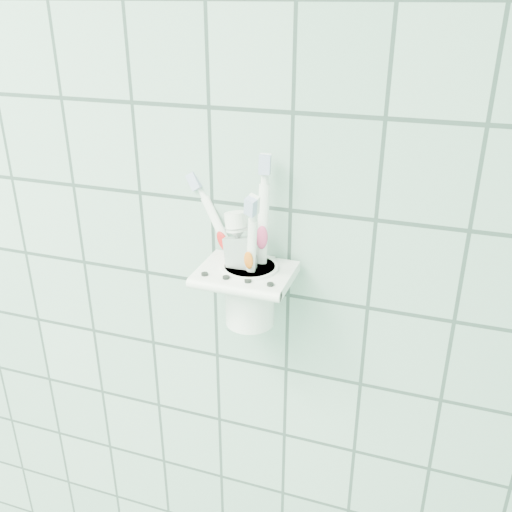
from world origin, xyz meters
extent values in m
cube|color=white|center=(0.67, 1.19, 1.29)|extent=(0.04, 0.02, 0.03)
cube|color=white|center=(0.67, 1.15, 1.30)|extent=(0.11, 0.08, 0.01)
cylinder|color=white|center=(0.67, 1.11, 1.30)|extent=(0.11, 0.01, 0.01)
cylinder|color=black|center=(0.63, 1.12, 1.30)|extent=(0.01, 0.01, 0.00)
cylinder|color=black|center=(0.65, 1.12, 1.30)|extent=(0.01, 0.01, 0.00)
cylinder|color=black|center=(0.68, 1.12, 1.30)|extent=(0.01, 0.01, 0.00)
cylinder|color=black|center=(0.70, 1.12, 1.30)|extent=(0.01, 0.01, 0.00)
cylinder|color=white|center=(0.67, 1.16, 1.27)|extent=(0.06, 0.06, 0.08)
cylinder|color=white|center=(0.67, 1.16, 1.30)|extent=(0.07, 0.07, 0.01)
cylinder|color=black|center=(0.67, 1.16, 1.30)|extent=(0.05, 0.05, 0.00)
cylinder|color=white|center=(0.68, 1.17, 1.32)|extent=(0.09, 0.05, 0.14)
cylinder|color=white|center=(0.68, 1.17, 1.41)|extent=(0.02, 0.01, 0.02)
cube|color=silver|center=(0.68, 1.16, 1.42)|extent=(0.02, 0.01, 0.03)
cube|color=white|center=(0.68, 1.17, 1.42)|extent=(0.02, 0.01, 0.03)
ellipsoid|color=red|center=(0.68, 1.16, 1.34)|extent=(0.03, 0.01, 0.03)
cylinder|color=white|center=(0.68, 1.16, 1.32)|extent=(0.01, 0.03, 0.16)
cylinder|color=white|center=(0.68, 1.16, 1.41)|extent=(0.01, 0.01, 0.02)
cube|color=silver|center=(0.68, 1.15, 1.42)|extent=(0.01, 0.01, 0.02)
cube|color=white|center=(0.68, 1.16, 1.42)|extent=(0.01, 0.01, 0.02)
ellipsoid|color=#D83F72|center=(0.68, 1.15, 1.34)|extent=(0.01, 0.01, 0.03)
cylinder|color=white|center=(0.66, 1.16, 1.31)|extent=(0.03, 0.05, 0.14)
cylinder|color=white|center=(0.66, 1.16, 1.39)|extent=(0.01, 0.02, 0.02)
cube|color=silver|center=(0.66, 1.16, 1.41)|extent=(0.02, 0.02, 0.02)
cube|color=white|center=(0.66, 1.16, 1.41)|extent=(0.02, 0.01, 0.02)
ellipsoid|color=orange|center=(0.66, 1.16, 1.33)|extent=(0.02, 0.02, 0.03)
cube|color=silver|center=(0.67, 1.14, 1.29)|extent=(0.05, 0.02, 0.11)
cube|color=silver|center=(0.67, 1.14, 1.24)|extent=(0.04, 0.01, 0.02)
cone|color=silver|center=(0.67, 1.14, 1.35)|extent=(0.03, 0.03, 0.02)
cylinder|color=white|center=(0.67, 1.14, 1.36)|extent=(0.03, 0.03, 0.03)
camera|label=1|loc=(0.87, 0.59, 1.60)|focal=40.00mm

